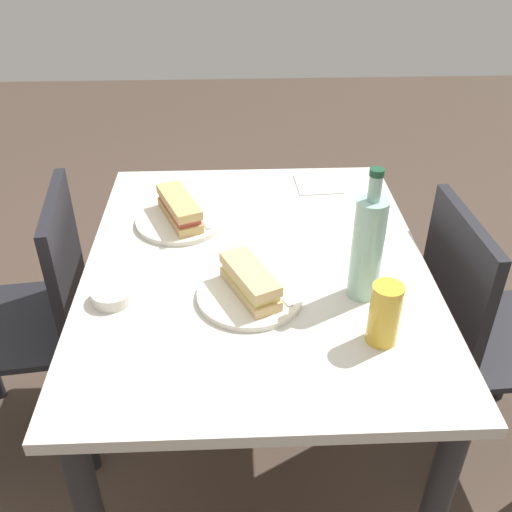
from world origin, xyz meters
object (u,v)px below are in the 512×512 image
(beer_glass, at_px, (384,314))
(olive_bowl, at_px, (113,295))
(baguette_sandwich_far, at_px, (179,208))
(plate_near, at_px, (250,295))
(water_bottle, at_px, (367,247))
(chair_far, at_px, (478,329))
(plate_far, at_px, (180,221))
(knife_near, at_px, (269,282))
(baguette_sandwich_near, at_px, (250,281))
(knife_far, at_px, (198,212))
(dining_table, at_px, (256,297))
(chair_near, at_px, (40,312))

(beer_glass, bearing_deg, olive_bowl, -105.18)
(olive_bowl, bearing_deg, baguette_sandwich_far, 158.82)
(plate_near, relative_size, olive_bowl, 2.58)
(water_bottle, xyz_separation_m, beer_glass, (0.16, 0.01, -0.06))
(chair_far, xyz_separation_m, plate_far, (-0.21, -0.84, 0.25))
(olive_bowl, bearing_deg, knife_near, 94.73)
(chair_far, relative_size, baguette_sandwich_near, 4.32)
(plate_far, distance_m, knife_far, 0.06)
(chair_far, xyz_separation_m, water_bottle, (0.14, -0.39, 0.38))
(knife_far, xyz_separation_m, olive_bowl, (0.38, -0.18, -0.00))
(dining_table, bearing_deg, baguette_sandwich_near, -7.83)
(baguette_sandwich_far, height_order, water_bottle, water_bottle)
(baguette_sandwich_far, distance_m, olive_bowl, 0.38)
(beer_glass, bearing_deg, baguette_sandwich_near, -119.94)
(baguette_sandwich_near, relative_size, plate_far, 0.80)
(chair_far, relative_size, knife_far, 5.07)
(dining_table, height_order, knife_near, knife_near)
(baguette_sandwich_far, bearing_deg, beer_glass, 42.23)
(chair_near, distance_m, water_bottle, 1.00)
(knife_near, xyz_separation_m, baguette_sandwich_far, (-0.32, -0.23, 0.03))
(plate_near, xyz_separation_m, knife_near, (-0.03, 0.05, 0.01))
(plate_near, bearing_deg, baguette_sandwich_near, 0.00)
(knife_near, distance_m, olive_bowl, 0.37)
(plate_near, bearing_deg, plate_far, -151.94)
(chair_far, relative_size, chair_near, 1.00)
(dining_table, relative_size, baguette_sandwich_near, 5.44)
(plate_near, height_order, knife_far, knife_far)
(baguette_sandwich_near, height_order, olive_bowl, baguette_sandwich_near)
(plate_far, distance_m, water_bottle, 0.59)
(water_bottle, relative_size, beer_glass, 2.27)
(chair_far, height_order, plate_far, chair_far)
(chair_near, relative_size, plate_near, 3.46)
(chair_far, bearing_deg, plate_far, -104.11)
(water_bottle, bearing_deg, chair_far, 109.40)
(baguette_sandwich_far, bearing_deg, chair_far, 75.89)
(plate_far, height_order, baguette_sandwich_far, baguette_sandwich_far)
(chair_near, bearing_deg, beer_glass, 64.38)
(water_bottle, bearing_deg, olive_bowl, -89.92)
(chair_far, distance_m, knife_far, 0.87)
(dining_table, relative_size, beer_glass, 7.63)
(knife_far, bearing_deg, chair_near, -76.31)
(baguette_sandwich_far, bearing_deg, knife_near, 36.37)
(chair_near, xyz_separation_m, knife_far, (-0.12, 0.48, 0.27))
(chair_far, xyz_separation_m, chair_near, (-0.13, -1.27, 0.00))
(baguette_sandwich_near, xyz_separation_m, baguette_sandwich_far, (-0.35, -0.19, 0.00))
(knife_far, bearing_deg, dining_table, 33.69)
(chair_far, bearing_deg, water_bottle, -70.60)
(chair_far, bearing_deg, olive_bowl, -82.01)
(beer_glass, bearing_deg, dining_table, -139.92)
(knife_near, distance_m, beer_glass, 0.31)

